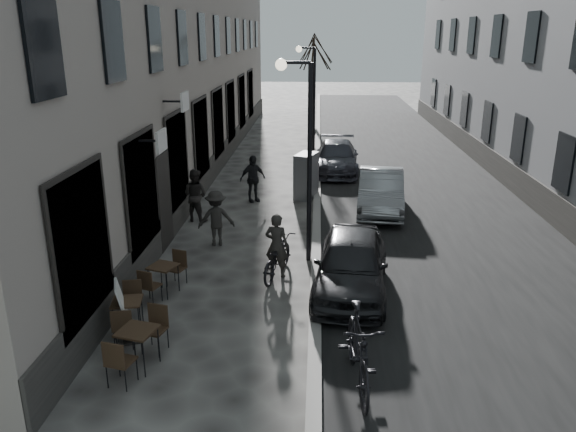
# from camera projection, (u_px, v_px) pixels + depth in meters

# --- Properties ---
(ground) EXTENTS (120.00, 120.00, 0.00)m
(ground) POSITION_uv_depth(u_px,v_px,m) (301.00, 404.00, 9.02)
(ground) COLOR #353230
(ground) RESTS_ON ground
(road) EXTENTS (7.30, 60.00, 0.00)m
(road) POSITION_uv_depth(u_px,v_px,m) (403.00, 171.00, 23.99)
(road) COLOR black
(road) RESTS_ON ground
(kerb) EXTENTS (0.25, 60.00, 0.12)m
(kerb) POSITION_uv_depth(u_px,v_px,m) (317.00, 169.00, 24.16)
(kerb) COLOR gray
(kerb) RESTS_ON ground
(streetlamp_near) EXTENTS (0.90, 0.28, 5.09)m
(streetlamp_near) POSITION_uv_depth(u_px,v_px,m) (303.00, 140.00, 13.72)
(streetlamp_near) COLOR black
(streetlamp_near) RESTS_ON ground
(streetlamp_far) EXTENTS (0.90, 0.28, 5.09)m
(streetlamp_far) POSITION_uv_depth(u_px,v_px,m) (310.00, 91.00, 25.10)
(streetlamp_far) COLOR black
(streetlamp_far) RESTS_ON ground
(tree_near) EXTENTS (2.40, 2.40, 5.70)m
(tree_near) POSITION_uv_depth(u_px,v_px,m) (313.00, 53.00, 27.47)
(tree_near) COLOR black
(tree_near) RESTS_ON ground
(tree_far) EXTENTS (2.40, 2.40, 5.70)m
(tree_far) POSITION_uv_depth(u_px,v_px,m) (314.00, 49.00, 33.16)
(tree_far) COLOR black
(tree_far) RESTS_ON ground
(bistro_set_a) EXTENTS (0.76, 1.54, 0.88)m
(bistro_set_a) POSITION_uv_depth(u_px,v_px,m) (138.00, 344.00, 9.88)
(bistro_set_a) COLOR #2F1F14
(bistro_set_a) RESTS_ON ground
(bistro_set_b) EXTENTS (0.65, 1.44, 0.82)m
(bistro_set_b) POSITION_uv_depth(u_px,v_px,m) (128.00, 313.00, 11.04)
(bistro_set_b) COLOR #2F1F14
(bistro_set_b) RESTS_ON ground
(bistro_set_c) EXTENTS (0.83, 1.43, 0.82)m
(bistro_set_c) POSITION_uv_depth(u_px,v_px,m) (164.00, 277.00, 12.68)
(bistro_set_c) COLOR #2F1F14
(bistro_set_c) RESTS_ON ground
(sign_board) EXTENTS (0.60, 0.74, 1.15)m
(sign_board) POSITION_uv_depth(u_px,v_px,m) (126.00, 315.00, 10.87)
(sign_board) COLOR black
(sign_board) RESTS_ON ground
(utility_cabinet) EXTENTS (0.90, 1.21, 1.61)m
(utility_cabinet) POSITION_uv_depth(u_px,v_px,m) (306.00, 176.00, 19.92)
(utility_cabinet) COLOR #5A5A5C
(utility_cabinet) RESTS_ON ground
(bicycle) EXTENTS (1.08, 1.96, 0.97)m
(bicycle) POSITION_uv_depth(u_px,v_px,m) (277.00, 257.00, 13.60)
(bicycle) COLOR black
(bicycle) RESTS_ON ground
(cyclist_rider) EXTENTS (0.66, 0.51, 1.59)m
(cyclist_rider) POSITION_uv_depth(u_px,v_px,m) (277.00, 245.00, 13.50)
(cyclist_rider) COLOR #272522
(cyclist_rider) RESTS_ON ground
(pedestrian_near) EXTENTS (0.98, 0.88, 1.66)m
(pedestrian_near) POSITION_uv_depth(u_px,v_px,m) (195.00, 195.00, 17.49)
(pedestrian_near) COLOR #272321
(pedestrian_near) RESTS_ON ground
(pedestrian_mid) EXTENTS (1.11, 0.79, 1.57)m
(pedestrian_mid) POSITION_uv_depth(u_px,v_px,m) (216.00, 218.00, 15.50)
(pedestrian_mid) COLOR black
(pedestrian_mid) RESTS_ON ground
(pedestrian_far) EXTENTS (1.03, 0.87, 1.64)m
(pedestrian_far) POSITION_uv_depth(u_px,v_px,m) (253.00, 179.00, 19.48)
(pedestrian_far) COLOR black
(pedestrian_far) RESTS_ON ground
(car_near) EXTENTS (2.01, 4.15, 1.36)m
(car_near) POSITION_uv_depth(u_px,v_px,m) (351.00, 263.00, 12.74)
(car_near) COLOR black
(car_near) RESTS_ON ground
(car_mid) EXTENTS (1.82, 4.21, 1.35)m
(car_mid) POSITION_uv_depth(u_px,v_px,m) (381.00, 191.00, 18.51)
(car_mid) COLOR gray
(car_mid) RESTS_ON ground
(car_far) EXTENTS (1.93, 4.44, 1.27)m
(car_far) POSITION_uv_depth(u_px,v_px,m) (337.00, 157.00, 23.67)
(car_far) COLOR #303139
(car_far) RESTS_ON ground
(moped) EXTENTS (0.81, 2.29, 1.35)m
(moped) POSITION_uv_depth(u_px,v_px,m) (358.00, 350.00, 9.30)
(moped) COLOR black
(moped) RESTS_ON ground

